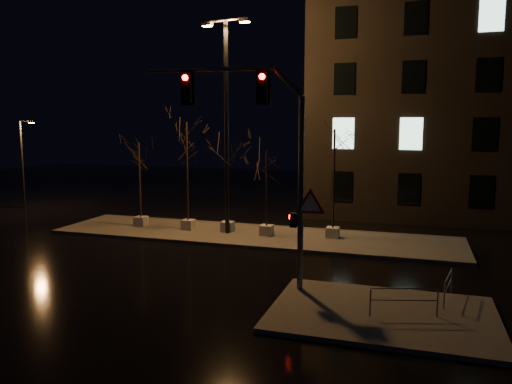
% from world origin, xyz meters
% --- Properties ---
extents(ground, '(90.00, 90.00, 0.00)m').
position_xyz_m(ground, '(0.00, 0.00, 0.00)').
color(ground, black).
rests_on(ground, ground).
extents(median, '(22.00, 5.00, 0.15)m').
position_xyz_m(median, '(0.00, 6.00, 0.07)').
color(median, '#484641').
rests_on(median, ground).
extents(sidewalk_corner, '(7.00, 5.00, 0.15)m').
position_xyz_m(sidewalk_corner, '(7.50, -3.50, 0.07)').
color(sidewalk_corner, '#484641').
rests_on(sidewalk_corner, ground).
extents(building, '(25.00, 12.00, 15.00)m').
position_xyz_m(building, '(14.00, 18.00, 7.50)').
color(building, black).
rests_on(building, ground).
extents(tree_0, '(1.80, 1.80, 4.99)m').
position_xyz_m(tree_0, '(-6.87, 6.11, 3.94)').
color(tree_0, '#B8B3AC').
rests_on(tree_0, median).
extents(tree_1, '(1.80, 1.80, 6.19)m').
position_xyz_m(tree_1, '(-3.81, 6.05, 4.84)').
color(tree_1, '#B8B3AC').
rests_on(tree_1, median).
extents(tree_2, '(1.80, 1.80, 5.45)m').
position_xyz_m(tree_2, '(-1.49, 6.23, 4.28)').
color(tree_2, '#B8B3AC').
rests_on(tree_2, median).
extents(tree_3, '(1.80, 1.80, 4.67)m').
position_xyz_m(tree_3, '(0.86, 5.94, 3.70)').
color(tree_3, '#B8B3AC').
rests_on(tree_3, median).
extents(tree_4, '(1.80, 1.80, 5.82)m').
position_xyz_m(tree_4, '(4.32, 6.47, 4.56)').
color(tree_4, '#B8B3AC').
rests_on(tree_4, median).
extents(traffic_signal_mast, '(6.42, 1.01, 7.89)m').
position_xyz_m(traffic_signal_mast, '(3.23, -2.29, 5.34)').
color(traffic_signal_mast, '#5C5F64').
rests_on(traffic_signal_mast, sidewalk_corner).
extents(streetlight_main, '(2.83, 0.77, 11.31)m').
position_xyz_m(streetlight_main, '(-1.34, 5.81, 6.68)').
color(streetlight_main, black).
rests_on(streetlight_main, median).
extents(streetlight_far, '(1.24, 0.27, 6.34)m').
position_xyz_m(streetlight_far, '(-18.67, 9.93, 3.49)').
color(streetlight_far, black).
rests_on(streetlight_far, ground).
extents(guard_rail_a, '(2.03, 0.62, 0.91)m').
position_xyz_m(guard_rail_a, '(8.15, -3.70, 0.74)').
color(guard_rail_a, '#5C5F64').
rests_on(guard_rail_a, sidewalk_corner).
extents(guard_rail_b, '(0.38, 1.88, 0.90)m').
position_xyz_m(guard_rail_b, '(9.53, -1.75, 0.73)').
color(guard_rail_b, '#5C5F64').
rests_on(guard_rail_b, sidewalk_corner).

